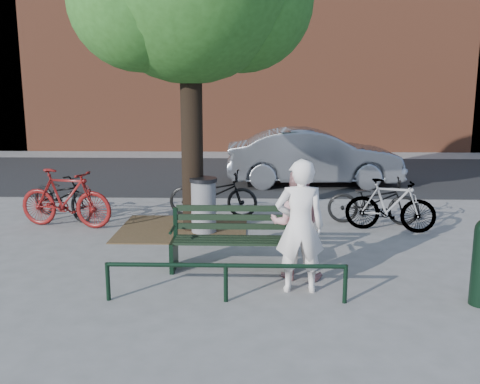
{
  "coord_description": "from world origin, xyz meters",
  "views": [
    {
      "loc": [
        0.36,
        -7.56,
        2.71
      ],
      "look_at": [
        0.12,
        1.0,
        0.97
      ],
      "focal_mm": 40.0,
      "sensor_mm": 36.0,
      "label": 1
    }
  ],
  "objects_px": {
    "person_right": "(297,224)",
    "bicycle_c": "(213,194)",
    "litter_bin": "(204,205)",
    "parked_car": "(313,157)",
    "person_left": "(300,226)",
    "park_bench": "(230,237)"
  },
  "relations": [
    {
      "from": "person_left",
      "to": "bicycle_c",
      "type": "relative_size",
      "value": 0.96
    },
    {
      "from": "litter_bin",
      "to": "parked_car",
      "type": "distance_m",
      "value": 5.44
    },
    {
      "from": "litter_bin",
      "to": "parked_car",
      "type": "relative_size",
      "value": 0.22
    },
    {
      "from": "litter_bin",
      "to": "bicycle_c",
      "type": "bearing_deg",
      "value": 86.42
    },
    {
      "from": "park_bench",
      "to": "person_right",
      "type": "distance_m",
      "value": 1.07
    },
    {
      "from": "person_right",
      "to": "litter_bin",
      "type": "height_order",
      "value": "person_right"
    },
    {
      "from": "park_bench",
      "to": "litter_bin",
      "type": "bearing_deg",
      "value": 106.88
    },
    {
      "from": "person_right",
      "to": "litter_bin",
      "type": "xyz_separation_m",
      "value": [
        -1.53,
        2.3,
        -0.26
      ]
    },
    {
      "from": "litter_bin",
      "to": "bicycle_c",
      "type": "height_order",
      "value": "litter_bin"
    },
    {
      "from": "person_right",
      "to": "bicycle_c",
      "type": "bearing_deg",
      "value": -59.33
    },
    {
      "from": "person_left",
      "to": "parked_car",
      "type": "xyz_separation_m",
      "value": [
        0.99,
        7.63,
        -0.12
      ]
    },
    {
      "from": "park_bench",
      "to": "bicycle_c",
      "type": "distance_m",
      "value": 3.19
    },
    {
      "from": "park_bench",
      "to": "bicycle_c",
      "type": "bearing_deg",
      "value": 99.12
    },
    {
      "from": "park_bench",
      "to": "litter_bin",
      "type": "xyz_separation_m",
      "value": [
        -0.58,
        1.92,
        0.04
      ]
    },
    {
      "from": "person_left",
      "to": "person_right",
      "type": "relative_size",
      "value": 1.14
    },
    {
      "from": "person_right",
      "to": "parked_car",
      "type": "height_order",
      "value": "person_right"
    },
    {
      "from": "person_right",
      "to": "bicycle_c",
      "type": "height_order",
      "value": "person_right"
    },
    {
      "from": "bicycle_c",
      "to": "park_bench",
      "type": "bearing_deg",
      "value": -165.34
    },
    {
      "from": "person_left",
      "to": "parked_car",
      "type": "bearing_deg",
      "value": -98.37
    },
    {
      "from": "person_left",
      "to": "litter_bin",
      "type": "xyz_separation_m",
      "value": [
        -1.53,
        2.81,
        -0.37
      ]
    },
    {
      "from": "litter_bin",
      "to": "parked_car",
      "type": "bearing_deg",
      "value": 62.41
    },
    {
      "from": "person_right",
      "to": "litter_bin",
      "type": "distance_m",
      "value": 2.77
    }
  ]
}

